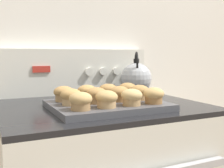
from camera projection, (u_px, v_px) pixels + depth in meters
The scene contains 16 objects.
wall_back at pixel (71, 34), 1.39m from camera, with size 8.00×0.05×2.40m.
control_panel at pixel (76, 72), 1.37m from camera, with size 0.75×0.07×0.22m.
muffin_pan at pixel (107, 105), 1.01m from camera, with size 0.40×0.31×0.02m.
muffin_r0_c0 at pixel (81, 101), 0.86m from camera, with size 0.07×0.07×0.06m.
muffin_r0_c1 at pixel (107, 99), 0.90m from camera, with size 0.07×0.07×0.06m.
muffin_r0_c2 at pixel (132, 97), 0.94m from camera, with size 0.07×0.07×0.06m.
muffin_r0_c3 at pixel (154, 95), 0.98m from camera, with size 0.07×0.07×0.06m.
muffin_r1_c0 at pixel (71, 97), 0.95m from camera, with size 0.07×0.07×0.06m.
muffin_r1_c1 at pixel (97, 95), 0.98m from camera, with size 0.07×0.07×0.06m.
muffin_r1_c2 at pixel (119, 94), 1.02m from camera, with size 0.07×0.07×0.06m.
muffin_r1_c3 at pixel (139, 92), 1.06m from camera, with size 0.07×0.07×0.06m.
muffin_r2_c0 at pixel (64, 94), 1.03m from camera, with size 0.07×0.07×0.06m.
muffin_r2_c1 at pixel (87, 92), 1.06m from camera, with size 0.07×0.07×0.06m.
muffin_r2_c2 at pixel (108, 91), 1.10m from camera, with size 0.07×0.07×0.06m.
muffin_r2_c3 at pixel (128, 90), 1.14m from camera, with size 0.07×0.07×0.06m.
tea_kettle at pixel (136, 78), 1.38m from camera, with size 0.15×0.18×0.21m.
Camera 1 is at (-0.42, -0.67, 1.10)m, focal length 45.00 mm.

